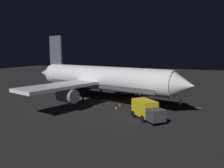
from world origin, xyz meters
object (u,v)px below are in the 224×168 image
at_px(traffic_cone_near_left, 144,99).
at_px(catering_truck, 135,90).
at_px(airliner, 99,79).
at_px(baggage_truck, 147,110).
at_px(traffic_cone_under_wing, 120,105).
at_px(ground_crew_worker, 180,104).
at_px(traffic_cone_near_right, 116,108).
at_px(traffic_cone_far, 140,108).

bearing_deg(traffic_cone_near_left, catering_truck, -138.71).
bearing_deg(airliner, baggage_truck, 54.88).
relative_size(traffic_cone_near_left, traffic_cone_under_wing, 1.00).
distance_m(ground_crew_worker, traffic_cone_near_left, 8.73).
bearing_deg(catering_truck, baggage_truck, 22.41).
relative_size(catering_truck, traffic_cone_near_right, 10.47).
distance_m(catering_truck, ground_crew_worker, 12.75).
xyz_separation_m(ground_crew_worker, traffic_cone_near_right, (3.85, -9.47, -0.64)).
bearing_deg(catering_truck, airliner, -29.06).
relative_size(baggage_truck, traffic_cone_near_right, 9.75).
height_order(baggage_truck, traffic_cone_under_wing, baggage_truck).
bearing_deg(baggage_truck, airliner, -125.12).
xyz_separation_m(baggage_truck, traffic_cone_near_right, (-3.64, -5.88, -1.05)).
distance_m(airliner, traffic_cone_under_wing, 6.38).
relative_size(baggage_truck, ground_crew_worker, 3.08).
xyz_separation_m(baggage_truck, traffic_cone_near_left, (-12.33, -3.64, -1.05)).
bearing_deg(catering_truck, ground_crew_worker, 51.38).
height_order(traffic_cone_near_left, traffic_cone_far, same).
height_order(ground_crew_worker, traffic_cone_near_left, ground_crew_worker).
bearing_deg(baggage_truck, ground_crew_worker, 154.35).
xyz_separation_m(catering_truck, traffic_cone_near_right, (11.80, 0.49, -1.04)).
bearing_deg(ground_crew_worker, traffic_cone_far, -69.18).
bearing_deg(traffic_cone_under_wing, catering_truck, -178.44).
distance_m(baggage_truck, traffic_cone_far, 5.82).
bearing_deg(ground_crew_worker, catering_truck, -128.62).
relative_size(baggage_truck, traffic_cone_far, 9.75).
xyz_separation_m(airliner, traffic_cone_near_right, (3.92, 4.87, -4.07)).
relative_size(baggage_truck, catering_truck, 0.93).
distance_m(ground_crew_worker, traffic_cone_far, 6.37).
xyz_separation_m(baggage_truck, traffic_cone_under_wing, (-5.96, -6.11, -1.05)).
bearing_deg(traffic_cone_near_left, airliner, -56.12).
xyz_separation_m(ground_crew_worker, traffic_cone_under_wing, (1.52, -9.70, -0.64)).
height_order(baggage_truck, traffic_cone_near_right, baggage_truck).
bearing_deg(traffic_cone_far, traffic_cone_under_wing, -100.90).
bearing_deg(catering_truck, traffic_cone_near_right, 2.36).
bearing_deg(baggage_truck, traffic_cone_under_wing, -134.31).
bearing_deg(traffic_cone_far, baggage_truck, 23.98).
height_order(airliner, traffic_cone_far, airliner).
bearing_deg(traffic_cone_near_left, baggage_truck, 16.43).
bearing_deg(airliner, ground_crew_worker, 89.71).
height_order(airliner, traffic_cone_near_left, airliner).
bearing_deg(baggage_truck, catering_truck, -157.59).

